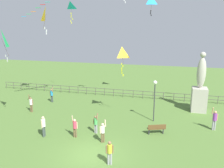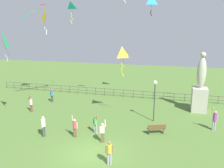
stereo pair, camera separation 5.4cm
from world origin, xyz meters
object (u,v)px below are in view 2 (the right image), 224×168
(person_1, at_px, (109,151))
(person_7, at_px, (31,103))
(person_0, at_px, (52,94))
(kite_4, at_px, (2,39))
(lamppost, at_px, (155,92))
(person_2, at_px, (103,131))
(person_5, at_px, (96,123))
(person_3, at_px, (43,125))
(kite_0, at_px, (46,15))
(kite_7, at_px, (122,54))
(statue_monument, at_px, (200,92))
(person_4, at_px, (75,127))
(kite_5, at_px, (70,6))
(kite_6, at_px, (151,1))
(park_bench, at_px, (156,129))
(person_6, at_px, (215,119))

(person_1, xyz_separation_m, person_7, (-10.39, 7.15, -0.01))
(person_0, relative_size, kite_4, 0.67)
(lamppost, xyz_separation_m, person_2, (-3.43, -5.20, -1.97))
(lamppost, distance_m, person_5, 6.19)
(person_3, height_order, kite_4, kite_4)
(person_0, xyz_separation_m, kite_0, (2.81, -4.97, 8.74))
(person_7, height_order, kite_7, kite_7)
(person_0, relative_size, person_5, 1.03)
(statue_monument, relative_size, person_7, 3.32)
(person_3, xyz_separation_m, person_4, (2.48, 0.53, -0.08))
(kite_5, bearing_deg, kite_6, 5.56)
(person_7, bearing_deg, person_3, -48.02)
(statue_monument, distance_m, kite_7, 9.24)
(person_1, bearing_deg, kite_0, 141.40)
(park_bench, xyz_separation_m, kite_5, (-11.16, 8.50, 10.55))
(park_bench, distance_m, person_5, 5.07)
(person_5, bearing_deg, person_4, -140.79)
(person_5, relative_size, kite_7, 0.66)
(lamppost, bearing_deg, person_7, -176.44)
(kite_6, xyz_separation_m, kite_7, (-1.90, -6.25, -5.23))
(statue_monument, relative_size, park_bench, 4.03)
(person_6, height_order, kite_6, kite_6)
(statue_monument, bearing_deg, kite_7, -155.68)
(person_0, bearing_deg, person_6, -11.17)
(person_0, relative_size, kite_7, 0.68)
(kite_5, bearing_deg, person_1, -58.16)
(person_2, height_order, kite_6, kite_6)
(person_4, height_order, kite_7, kite_7)
(person_0, xyz_separation_m, person_5, (7.64, -6.56, -0.02))
(person_1, xyz_separation_m, person_2, (-1.29, 2.74, -0.02))
(kite_4, xyz_separation_m, kite_5, (2.12, 9.53, 3.38))
(person_3, bearing_deg, person_2, 3.15)
(person_2, relative_size, kite_6, 0.85)
(person_5, height_order, kite_4, kite_4)
(kite_5, bearing_deg, person_0, -114.23)
(lamppost, distance_m, kite_6, 10.97)
(person_5, distance_m, person_6, 10.14)
(person_3, bearing_deg, person_1, -21.78)
(person_4, xyz_separation_m, person_6, (11.02, 4.27, 0.11))
(person_7, distance_m, kite_0, 9.43)
(park_bench, xyz_separation_m, kite_7, (-3.69, 3.16, 5.74))
(person_5, height_order, kite_5, kite_5)
(person_0, bearing_deg, person_4, -50.81)
(person_4, height_order, person_5, person_4)
(lamppost, bearing_deg, kite_7, 170.91)
(kite_4, height_order, kite_5, kite_5)
(statue_monument, xyz_separation_m, person_7, (-16.86, -4.71, -1.19))
(person_0, relative_size, person_2, 1.00)
(person_1, height_order, kite_4, kite_4)
(person_1, height_order, kite_0, kite_0)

